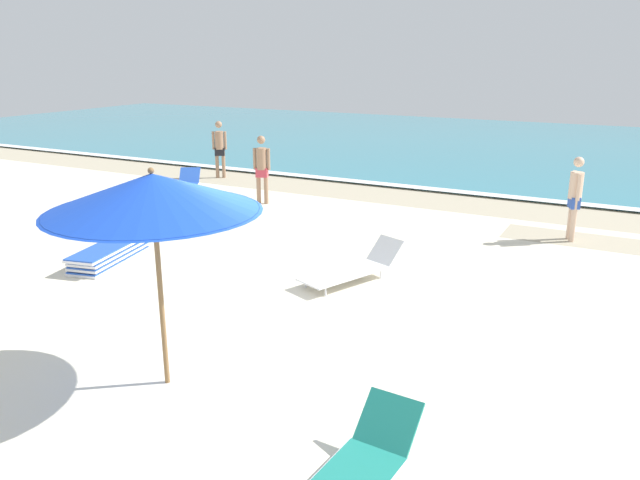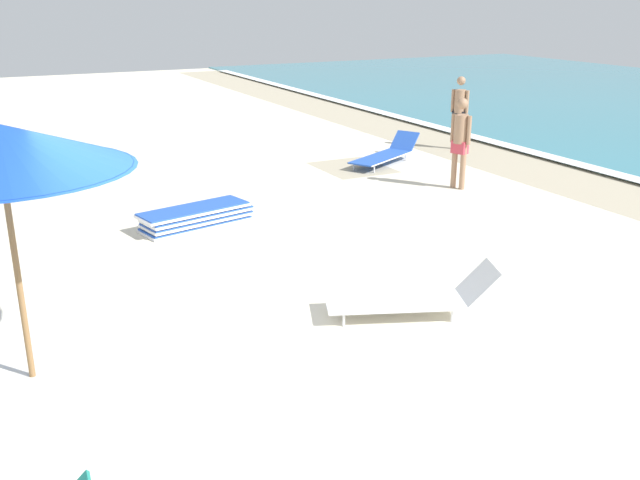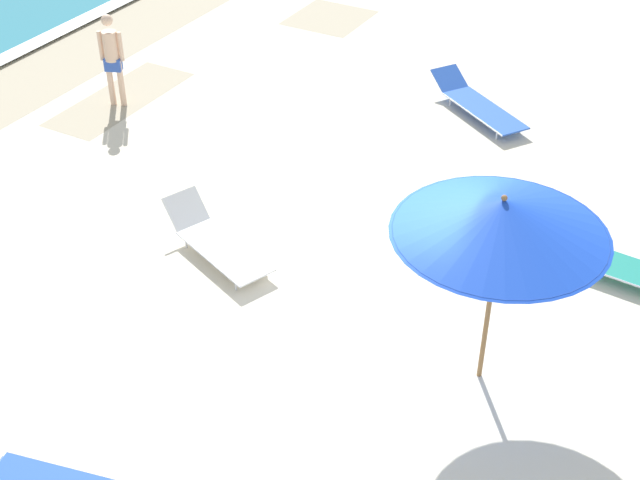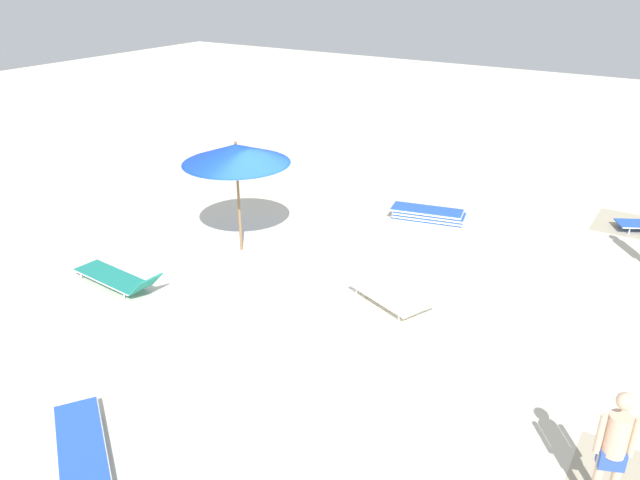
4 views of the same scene
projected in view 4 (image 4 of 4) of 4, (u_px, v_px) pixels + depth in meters
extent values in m
cube|color=beige|center=(286.00, 275.00, 13.59)|extent=(60.00, 60.00, 0.16)
cube|color=#B3A68B|center=(625.00, 224.00, 15.99)|extent=(1.76, 1.45, 0.00)
cylinder|color=olive|center=(239.00, 203.00, 14.11)|extent=(0.06, 0.06, 2.33)
cone|color=blue|center=(236.00, 154.00, 13.63)|extent=(2.40, 2.40, 0.43)
cylinder|color=#13359C|center=(237.00, 163.00, 13.72)|extent=(2.33, 2.33, 0.01)
sphere|color=olive|center=(235.00, 143.00, 13.53)|extent=(0.07, 0.07, 0.07)
cube|color=blue|center=(428.00, 219.00, 16.18)|extent=(0.97, 1.89, 0.03)
cube|color=silver|center=(427.00, 220.00, 16.19)|extent=(0.99, 1.92, 0.04)
cube|color=blue|center=(429.00, 216.00, 16.13)|extent=(0.97, 1.89, 0.03)
cube|color=silver|center=(429.00, 217.00, 16.14)|extent=(0.99, 1.92, 0.04)
cube|color=blue|center=(429.00, 213.00, 16.09)|extent=(0.97, 1.89, 0.03)
cube|color=silver|center=(429.00, 214.00, 16.11)|extent=(0.99, 1.92, 0.04)
cube|color=blue|center=(427.00, 209.00, 16.08)|extent=(0.97, 1.89, 0.03)
cube|color=silver|center=(427.00, 211.00, 16.09)|extent=(0.99, 1.92, 0.04)
cylinder|color=silver|center=(622.00, 223.00, 15.85)|extent=(0.03, 0.03, 0.16)
cylinder|color=silver|center=(629.00, 231.00, 15.39)|extent=(0.03, 0.03, 0.16)
cube|color=white|center=(387.00, 296.00, 12.24)|extent=(1.16, 1.73, 0.03)
cylinder|color=silver|center=(398.00, 292.00, 12.40)|extent=(0.64, 1.52, 0.03)
cylinder|color=silver|center=(375.00, 300.00, 12.08)|extent=(0.64, 1.52, 0.03)
cube|color=white|center=(423.00, 308.00, 11.41)|extent=(0.68, 0.58, 0.42)
cylinder|color=silver|center=(376.00, 284.00, 12.88)|extent=(0.03, 0.03, 0.16)
cylinder|color=silver|center=(356.00, 291.00, 12.61)|extent=(0.03, 0.03, 0.16)
cylinder|color=silver|center=(419.00, 310.00, 11.94)|extent=(0.03, 0.03, 0.16)
cylinder|color=silver|center=(399.00, 318.00, 11.67)|extent=(0.03, 0.03, 0.16)
cube|color=blue|center=(81.00, 443.00, 8.52)|extent=(1.53, 1.88, 0.03)
cylinder|color=silver|center=(103.00, 437.00, 8.64)|extent=(1.06, 1.56, 0.03)
cylinder|color=silver|center=(57.00, 449.00, 8.41)|extent=(1.06, 1.56, 0.03)
cylinder|color=silver|center=(96.00, 411.00, 9.26)|extent=(0.03, 0.03, 0.16)
cylinder|color=silver|center=(59.00, 421.00, 9.07)|extent=(0.03, 0.03, 0.16)
cylinder|color=silver|center=(107.00, 479.00, 8.05)|extent=(0.03, 0.03, 0.16)
cube|color=#1E8475|center=(112.00, 277.00, 12.97)|extent=(0.74, 1.90, 0.03)
cylinder|color=silver|center=(124.00, 271.00, 13.19)|extent=(0.17, 1.86, 0.03)
cylinder|color=silver|center=(99.00, 282.00, 12.75)|extent=(0.17, 1.86, 0.03)
cube|color=#1E8475|center=(146.00, 284.00, 12.28)|extent=(0.61, 0.46, 0.40)
cylinder|color=silver|center=(102.00, 267.00, 13.59)|extent=(0.03, 0.03, 0.16)
cylinder|color=silver|center=(81.00, 276.00, 13.22)|extent=(0.03, 0.03, 0.16)
cylinder|color=silver|center=(145.00, 286.00, 12.80)|extent=(0.03, 0.03, 0.16)
cylinder|color=silver|center=(124.00, 296.00, 12.43)|extent=(0.03, 0.03, 0.16)
cube|color=#2D51B2|center=(611.00, 458.00, 7.38)|extent=(0.28, 0.35, 0.24)
cylinder|color=beige|center=(617.00, 435.00, 7.23)|extent=(0.27, 0.27, 0.55)
cylinder|color=beige|center=(634.00, 437.00, 7.20)|extent=(0.08, 0.08, 0.55)
cylinder|color=beige|center=(600.00, 433.00, 7.26)|extent=(0.08, 0.08, 0.55)
sphere|color=beige|center=(626.00, 401.00, 7.03)|extent=(0.21, 0.21, 0.21)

